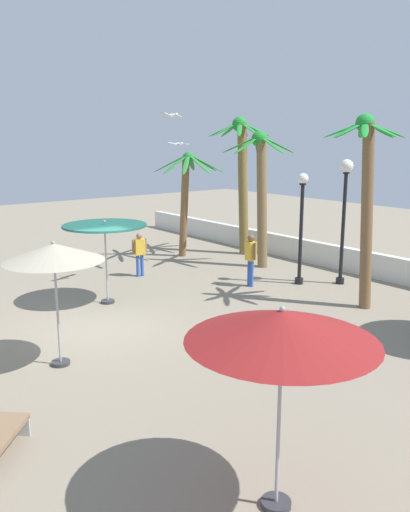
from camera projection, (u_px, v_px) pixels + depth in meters
The scene contains 15 objects.
ground_plane at pixel (100, 326), 13.60m from camera, with size 56.00×56.00×0.00m, color gray.
boundary_wall at pixel (341, 258), 19.44m from camera, with size 25.20×0.30×0.88m, color silver.
patio_umbrella_0 at pixel (282, 327), 6.37m from camera, with size 2.42×2.42×2.77m.
patio_umbrella_1 at pixel (54, 253), 10.74m from camera, with size 2.08×2.08×2.72m.
patio_umbrella_3 at pixel (105, 229), 15.07m from camera, with size 2.42×2.42×2.49m.
palm_tree_0 at pixel (186, 189), 21.02m from camera, with size 2.85×2.84×4.30m.
palm_tree_1 at pixel (366, 190), 14.55m from camera, with size 2.25×2.24×5.46m.
palm_tree_2 at pixel (261, 185), 19.43m from camera, with size 2.61×2.79×5.08m.
palm_tree_3 at pixel (242, 170), 21.67m from camera, with size 2.64×2.63×5.69m.
lamp_post_0 at pixel (345, 201), 17.03m from camera, with size 0.43×0.43×4.14m.
lamp_post_1 at pixel (301, 218), 17.14m from camera, with size 0.35×0.35×3.70m.
guest_1 at pixel (251, 255), 17.11m from camera, with size 0.55×0.31×1.74m.
guest_2 at pixel (140, 250), 18.40m from camera, with size 0.29×0.55×1.56m.
seagull_0 at pixel (172, 115), 16.23m from camera, with size 0.58×1.05×0.14m.
seagull_1 at pixel (178, 144), 18.38m from camera, with size 1.17×0.38×0.14m.
Camera 1 is at (11.84, -5.76, 4.74)m, focal length 36.66 mm.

